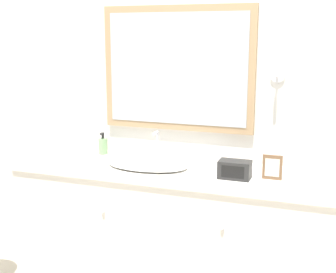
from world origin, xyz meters
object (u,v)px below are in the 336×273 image
Objects in this scene: soap_bottle at (103,146)px; picture_frame at (272,167)px; sink_basin at (148,164)px; appliance_box at (235,170)px.

soap_bottle is 1.07× the size of picture_frame.
sink_basin is at bearing -25.25° from soap_bottle.
sink_basin reaches higher than picture_frame.
picture_frame is at bearing -0.06° from sink_basin.
appliance_box is at bearing -165.44° from picture_frame.
appliance_box is 1.28× the size of picture_frame.
sink_basin reaches higher than appliance_box.
soap_bottle reaches higher than picture_frame.
sink_basin is 2.83× the size of appliance_box.
soap_bottle is at bearing 165.68° from appliance_box.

